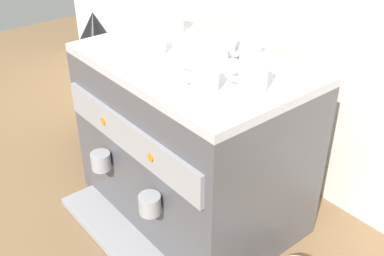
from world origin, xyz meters
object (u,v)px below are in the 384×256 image
Objects in this scene: ceramic_cup_3 at (203,77)px; ceramic_bowl_2 at (174,71)px; ceramic_cup_0 at (251,74)px; ceramic_cup_1 at (170,20)px; ceramic_bowl_1 at (208,54)px; coffee_grinder at (100,79)px; espresso_machine at (191,141)px; ceramic_cup_2 at (247,42)px; ceramic_bowl_0 at (146,45)px.

ceramic_bowl_2 is at bearing -174.55° from ceramic_cup_3.
ceramic_cup_1 is (-0.43, 0.10, -0.01)m from ceramic_cup_0.
ceramic_bowl_1 is 0.64m from coffee_grinder.
ceramic_cup_2 reaches higher than espresso_machine.
ceramic_cup_2 is 0.27m from ceramic_bowl_0.
ceramic_cup_0 is 0.20m from ceramic_bowl_1.
coffee_grinder is at bearing 178.05° from ceramic_cup_0.
ceramic_cup_3 is 0.27m from ceramic_bowl_0.
ceramic_cup_0 reaches higher than ceramic_cup_3.
ceramic_cup_1 reaches higher than ceramic_bowl_2.
ceramic_cup_0 is at bearing -42.40° from ceramic_cup_2.
ceramic_cup_1 is at bearing 12.13° from coffee_grinder.
ceramic_cup_1 is 0.32m from ceramic_bowl_2.
espresso_machine is 5.69× the size of ceramic_bowl_0.
ceramic_cup_3 reaches higher than espresso_machine.
ceramic_cup_3 is at bearing -6.66° from ceramic_bowl_0.
ceramic_bowl_0 is 1.11× the size of ceramic_bowl_2.
ceramic_cup_0 reaches higher than coffee_grinder.
ceramic_cup_0 is 1.09× the size of ceramic_cup_3.
ceramic_cup_0 is 0.11m from ceramic_cup_3.
ceramic_cup_1 is at bearing 166.91° from ceramic_cup_0.
ceramic_cup_1 is 0.28m from ceramic_cup_2.
ceramic_bowl_0 reaches higher than ceramic_bowl_2.
ceramic_cup_0 is 0.93× the size of ceramic_cup_1.
ceramic_cup_3 is 0.90× the size of ceramic_bowl_1.
coffee_grinder is at bearing -169.30° from ceramic_cup_2.
ceramic_cup_1 is at bearing 166.66° from ceramic_bowl_1.
ceramic_bowl_0 is at bearing -154.53° from espresso_machine.
ceramic_cup_3 is 0.76m from coffee_grinder.
ceramic_cup_1 is at bearing -171.11° from ceramic_cup_2.
espresso_machine is at bearing -1.71° from coffee_grinder.
ceramic_cup_1 is 0.46m from coffee_grinder.
ceramic_cup_1 is at bearing 144.45° from ceramic_bowl_2.
ceramic_bowl_1 is (0.23, -0.06, -0.02)m from ceramic_cup_1.
ceramic_bowl_1 is at bearing -13.34° from ceramic_cup_1.
ceramic_cup_2 is at bearing 87.51° from ceramic_bowl_2.
ceramic_cup_3 is at bearing -26.51° from ceramic_cup_1.
espresso_machine is 5.65× the size of ceramic_cup_1.
ceramic_bowl_1 and ceramic_bowl_2 have the same top height.
coffee_grinder is (-0.43, 0.07, -0.28)m from ceramic_bowl_0.
ceramic_cup_0 is at bearing 48.27° from ceramic_cup_3.
coffee_grinder is (-0.34, -0.07, -0.29)m from ceramic_cup_1.
ceramic_cup_0 is 1.04× the size of ceramic_bowl_2.
ceramic_bowl_0 reaches higher than coffee_grinder.
ceramic_bowl_2 is at bearing -92.49° from ceramic_cup_2.
ceramic_cup_0 is 0.21× the size of coffee_grinder.
ceramic_cup_0 is at bearing 27.98° from ceramic_bowl_2.
coffee_grinder is (-0.55, 0.02, -0.01)m from espresso_machine.
ceramic_bowl_2 is at bearing -152.02° from ceramic_cup_0.
ceramic_cup_0 is 0.35m from ceramic_bowl_0.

